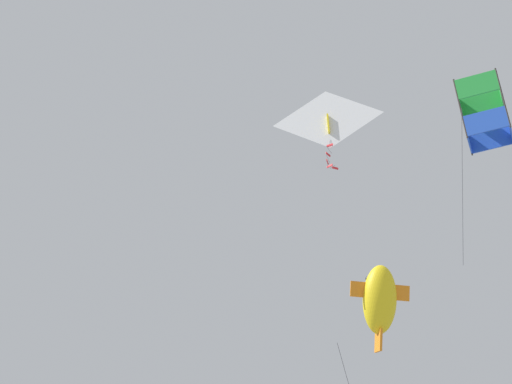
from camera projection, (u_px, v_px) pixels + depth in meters
The scene contains 3 objects.
kite_delta_near_left at pixel (328, 121), 24.80m from camera, with size 1.74×1.70×2.51m.
kite_box_far_centre at pixel (484, 112), 26.68m from camera, with size 2.77×2.42×5.80m.
kite_fish_low_drifter at pixel (380, 300), 22.91m from camera, with size 2.29×1.50×5.29m.
Camera 1 is at (-17.01, 10.76, 11.30)m, focal length 64.09 mm.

